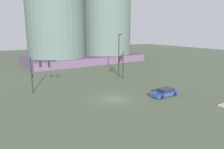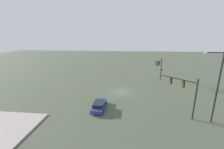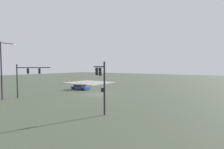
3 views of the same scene
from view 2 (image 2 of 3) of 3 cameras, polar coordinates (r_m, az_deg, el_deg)
The scene contains 5 objects.
ground_plane at distance 30.08m, azimuth 3.55°, elevation -6.89°, with size 188.45×188.45×0.00m, color #485340.
traffic_signal_near_corner at distance 22.48m, azimuth 27.23°, elevation -5.17°, with size 4.14×3.98×5.81m.
traffic_signal_opposite_side at distance 38.02m, azimuth 18.71°, elevation 3.17°, with size 3.56×2.75×5.95m.
streetlamp_curved_arm at distance 22.14m, azimuth 36.51°, elevation -3.08°, with size 0.45×2.34×9.43m.
sedan_car_approaching at distance 23.15m, azimuth -5.18°, elevation -12.23°, with size 4.64×1.95×1.21m.
Camera 2 is at (27.99, 0.91, 10.98)m, focal length 22.66 mm.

